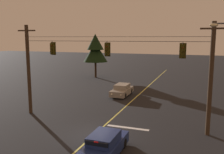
% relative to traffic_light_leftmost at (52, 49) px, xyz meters
% --- Properties ---
extents(ground_plane, '(180.00, 180.00, 0.00)m').
position_rel_traffic_light_leftmost_xyz_m(ground_plane, '(5.13, -2.96, -6.08)').
color(ground_plane, black).
extents(lane_centre_stripe, '(0.14, 60.00, 0.01)m').
position_rel_traffic_light_leftmost_xyz_m(lane_centre_stripe, '(5.13, 6.02, -6.08)').
color(lane_centre_stripe, '#D1C64C').
rests_on(lane_centre_stripe, ground).
extents(stop_bar_paint, '(3.40, 0.36, 0.01)m').
position_rel_traffic_light_leftmost_xyz_m(stop_bar_paint, '(7.03, -0.58, -6.08)').
color(stop_bar_paint, silver).
rests_on(stop_bar_paint, ground).
extents(signal_span_assembly, '(17.33, 0.32, 8.13)m').
position_rel_traffic_light_leftmost_xyz_m(signal_span_assembly, '(5.13, 0.02, -1.86)').
color(signal_span_assembly, '#38281C').
rests_on(signal_span_assembly, ground).
extents(traffic_light_leftmost, '(0.48, 0.41, 1.22)m').
position_rel_traffic_light_leftmost_xyz_m(traffic_light_leftmost, '(0.00, 0.00, 0.00)').
color(traffic_light_leftmost, black).
extents(traffic_light_left_inner, '(0.48, 0.41, 1.22)m').
position_rel_traffic_light_leftmost_xyz_m(traffic_light_left_inner, '(5.06, 0.00, 0.00)').
color(traffic_light_left_inner, black).
extents(traffic_light_centre, '(0.48, 0.41, 1.22)m').
position_rel_traffic_light_leftmost_xyz_m(traffic_light_centre, '(10.90, 0.00, 0.00)').
color(traffic_light_centre, black).
extents(car_waiting_near_lane, '(1.80, 4.33, 1.39)m').
position_rel_traffic_light_leftmost_xyz_m(car_waiting_near_lane, '(7.00, -5.48, -5.43)').
color(car_waiting_near_lane, navy).
rests_on(car_waiting_near_lane, ground).
extents(car_oncoming_lead, '(1.80, 4.42, 1.39)m').
position_rel_traffic_light_leftmost_xyz_m(car_oncoming_lead, '(3.26, 9.78, -5.43)').
color(car_oncoming_lead, gray).
rests_on(car_oncoming_lead, ground).
extents(tree_verge_far, '(4.21, 4.21, 7.65)m').
position_rel_traffic_light_leftmost_xyz_m(tree_verge_far, '(-5.30, 21.34, -1.10)').
color(tree_verge_far, '#332316').
rests_on(tree_verge_far, ground).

